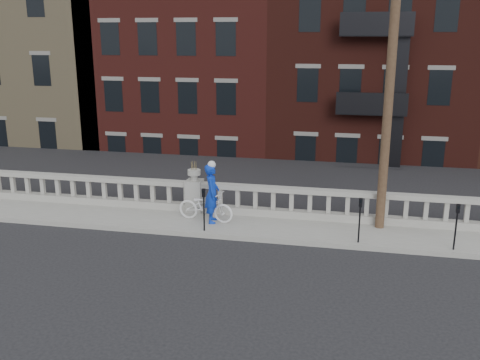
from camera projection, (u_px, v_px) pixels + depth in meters
The scene contains 11 objects.
ground at pixel (155, 260), 14.84m from camera, with size 120.00×120.00×0.00m, color black.
sidewalk at pixel (187, 222), 17.66m from camera, with size 32.00×2.20×0.15m, color gray.
balustrade at pixel (195, 197), 18.40m from camera, with size 28.00×0.34×1.03m.
planter_pedestal at pixel (195, 192), 18.35m from camera, with size 0.55×0.55×1.76m.
lower_level at pixel (284, 87), 35.78m from camera, with size 80.00×44.00×20.80m.
utility_pole at pixel (391, 64), 15.62m from camera, with size 1.60×0.28×10.00m.
parking_meter_b at pixel (204, 205), 16.44m from camera, with size 0.10×0.09×1.36m.
parking_meter_c at pixel (360, 215), 15.51m from camera, with size 0.10×0.09×1.36m.
parking_meter_d at pixel (457, 222), 14.98m from camera, with size 0.10×0.09×1.36m.
bicycle at pixel (206, 206), 17.43m from camera, with size 0.66×1.89×0.99m, color white.
cyclist at pixel (212, 193), 17.20m from camera, with size 0.71×0.46×1.94m, color #0C30B7.
Camera 1 is at (5.16, -12.94, 6.09)m, focal length 40.00 mm.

